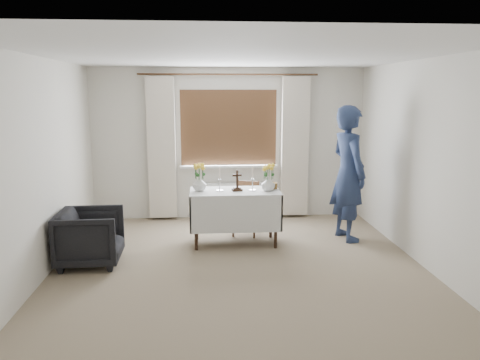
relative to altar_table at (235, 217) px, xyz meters
name	(u,v)px	position (x,y,z in m)	size (l,w,h in m)	color
ground	(240,271)	(-0.01, -1.05, -0.38)	(5.00, 5.00, 0.00)	gray
altar_table	(235,217)	(0.00, 0.00, 0.00)	(1.24, 0.64, 0.76)	white
wooden_chair	(246,209)	(0.19, 0.41, 0.02)	(0.37, 0.37, 0.80)	#54341C
armchair	(90,237)	(-1.83, -0.66, -0.04)	(0.74, 0.76, 0.69)	black
person	(348,173)	(1.63, 0.10, 0.58)	(0.70, 0.46, 1.93)	navy
radiator	(229,200)	(-0.01, 1.37, -0.08)	(1.10, 0.10, 0.60)	white
wooden_cross	(237,180)	(0.03, -0.02, 0.53)	(0.14, 0.10, 0.29)	black
candlestick_left	(220,179)	(-0.21, 0.00, 0.55)	(0.10, 0.10, 0.34)	silver
candlestick_right	(253,178)	(0.24, -0.01, 0.55)	(0.10, 0.10, 0.34)	silver
flower_vase_left	(199,184)	(-0.49, 0.02, 0.48)	(0.19, 0.19, 0.20)	silver
flower_vase_right	(268,184)	(0.45, -0.05, 0.48)	(0.19, 0.19, 0.20)	silver
wicker_basket	(270,186)	(0.50, 0.11, 0.42)	(0.21, 0.21, 0.08)	brown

